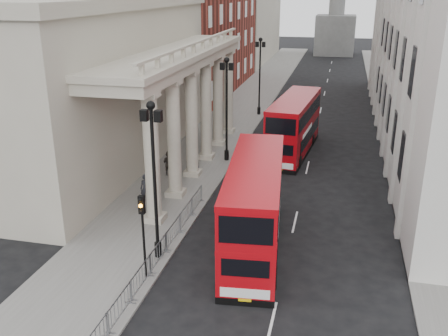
# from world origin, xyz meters

# --- Properties ---
(ground) EXTENTS (260.00, 260.00, 0.00)m
(ground) POSITION_xyz_m (0.00, 0.00, 0.00)
(ground) COLOR black
(ground) RESTS_ON ground
(sidewalk_west) EXTENTS (6.00, 140.00, 0.12)m
(sidewalk_west) POSITION_xyz_m (-3.00, 30.00, 0.06)
(sidewalk_west) COLOR slate
(sidewalk_west) RESTS_ON ground
(sidewalk_east) EXTENTS (3.00, 140.00, 0.12)m
(sidewalk_east) POSITION_xyz_m (13.50, 30.00, 0.06)
(sidewalk_east) COLOR slate
(sidewalk_east) RESTS_ON ground
(kerb) EXTENTS (0.20, 140.00, 0.14)m
(kerb) POSITION_xyz_m (-0.05, 30.00, 0.07)
(kerb) COLOR slate
(kerb) RESTS_ON ground
(portico_building) EXTENTS (9.00, 28.00, 12.00)m
(portico_building) POSITION_xyz_m (-10.50, 18.00, 6.00)
(portico_building) COLOR #A49C89
(portico_building) RESTS_ON ground
(brick_building) EXTENTS (9.00, 32.00, 22.00)m
(brick_building) POSITION_xyz_m (-10.50, 48.00, 11.00)
(brick_building) COLOR maroon
(brick_building) RESTS_ON ground
(west_building_far) EXTENTS (9.00, 30.00, 20.00)m
(west_building_far) POSITION_xyz_m (-10.50, 80.00, 10.00)
(west_building_far) COLOR #A49C89
(west_building_far) RESTS_ON ground
(lamp_post_south) EXTENTS (1.05, 0.44, 8.32)m
(lamp_post_south) POSITION_xyz_m (-0.60, 4.00, 4.91)
(lamp_post_south) COLOR black
(lamp_post_south) RESTS_ON sidewalk_west
(lamp_post_mid) EXTENTS (1.05, 0.44, 8.32)m
(lamp_post_mid) POSITION_xyz_m (-0.60, 20.00, 4.91)
(lamp_post_mid) COLOR black
(lamp_post_mid) RESTS_ON sidewalk_west
(lamp_post_north) EXTENTS (1.05, 0.44, 8.32)m
(lamp_post_north) POSITION_xyz_m (-0.60, 36.00, 4.91)
(lamp_post_north) COLOR black
(lamp_post_north) RESTS_ON sidewalk_west
(traffic_light) EXTENTS (0.28, 0.33, 4.30)m
(traffic_light) POSITION_xyz_m (-0.50, 1.98, 3.11)
(traffic_light) COLOR black
(traffic_light) RESTS_ON sidewalk_west
(crowd_barriers) EXTENTS (0.50, 18.75, 1.10)m
(crowd_barriers) POSITION_xyz_m (-0.35, 2.23, 0.67)
(crowd_barriers) COLOR gray
(crowd_barriers) RESTS_ON sidewalk_west
(bus_near) EXTENTS (3.83, 11.41, 4.83)m
(bus_near) POSITION_xyz_m (4.08, 6.41, 2.53)
(bus_near) COLOR #AE080F
(bus_near) RESTS_ON ground
(bus_far) EXTENTS (3.70, 11.25, 4.77)m
(bus_far) POSITION_xyz_m (4.47, 23.54, 2.49)
(bus_far) COLOR #A0070E
(bus_far) RESTS_ON ground
(pedestrian_a) EXTENTS (0.80, 0.64, 1.91)m
(pedestrian_a) POSITION_xyz_m (-3.83, 10.44, 1.08)
(pedestrian_a) COLOR black
(pedestrian_a) RESTS_ON sidewalk_west
(pedestrian_b) EXTENTS (1.02, 0.87, 1.81)m
(pedestrian_b) POSITION_xyz_m (-4.11, 15.72, 1.03)
(pedestrian_b) COLOR black
(pedestrian_b) RESTS_ON sidewalk_west
(pedestrian_c) EXTENTS (0.99, 0.71, 1.89)m
(pedestrian_c) POSITION_xyz_m (-2.26, 16.08, 1.07)
(pedestrian_c) COLOR black
(pedestrian_c) RESTS_ON sidewalk_west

